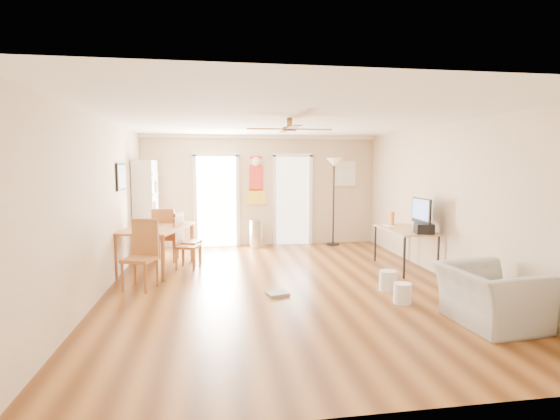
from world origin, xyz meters
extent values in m
plane|color=brown|center=(0.00, 0.00, 0.00)|extent=(7.00, 7.00, 0.00)
cube|color=red|center=(-0.13, 3.48, 1.55)|extent=(0.46, 0.03, 1.10)
cube|color=white|center=(2.05, 3.47, 1.70)|extent=(0.50, 0.04, 0.60)
cube|color=black|center=(-2.73, 1.40, 1.70)|extent=(0.04, 0.66, 0.48)
cylinder|color=silver|center=(-0.16, 3.18, 0.32)|extent=(0.31, 0.31, 0.64)
cube|color=silver|center=(2.20, 1.16, 0.75)|extent=(0.16, 0.41, 0.01)
cube|color=black|center=(2.45, 0.27, 0.83)|extent=(0.37, 0.40, 0.17)
cylinder|color=orange|center=(2.30, 1.24, 0.87)|extent=(0.11, 0.11, 0.26)
cylinder|color=silver|center=(1.51, -0.46, 0.15)|extent=(0.30, 0.30, 0.31)
cylinder|color=silver|center=(1.46, -1.06, 0.14)|extent=(0.29, 0.29, 0.28)
cube|color=gray|center=(-0.20, -0.45, 0.02)|extent=(0.35, 0.30, 0.04)
imported|color=#A2A39D|center=(2.15, -1.96, 0.35)|extent=(1.02, 1.14, 0.70)
camera|label=1|loc=(-1.09, -6.42, 1.92)|focal=27.04mm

